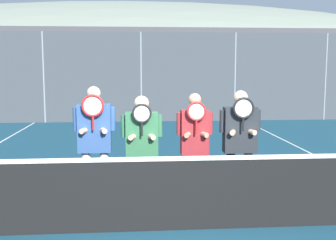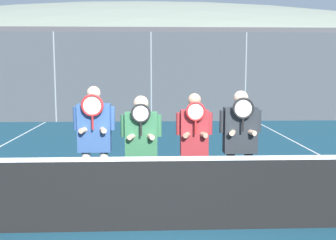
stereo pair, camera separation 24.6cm
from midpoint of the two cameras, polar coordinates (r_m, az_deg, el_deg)
name	(u,v)px [view 2 (the right image)]	position (r m, az deg, el deg)	size (l,w,h in m)	color
ground_plane	(154,230)	(5.76, -0.68, -14.74)	(120.00, 120.00, 0.00)	navy
hill_distant	(150,81)	(62.17, -2.29, 5.32)	(108.31, 60.17, 21.06)	gray
clubhouse_building	(162,68)	(23.87, -0.55, 7.07)	(20.66, 5.50, 4.08)	tan
fence_back	(151,77)	(16.46, -1.88, 5.82)	(22.33, 0.06, 3.47)	gray
tennis_net	(154,193)	(5.59, -0.69, -9.85)	(11.04, 0.09, 1.10)	gray
player_leftmost	(95,137)	(6.34, -8.83, -2.34)	(0.62, 0.34, 1.87)	white
player_center_left	(141,143)	(6.24, -2.51, -3.09)	(0.61, 0.34, 1.74)	white
player_center_right	(194,143)	(6.30, 4.68, -3.11)	(0.54, 0.34, 1.77)	black
player_rightmost	(240,139)	(6.44, 10.83, -2.48)	(0.63, 0.34, 1.80)	#232838
car_left_of_center	(101,95)	(19.25, -8.68, 3.39)	(4.47, 1.97, 1.69)	slate
car_center	(208,93)	(19.40, 5.84, 3.62)	(4.06, 2.08, 1.82)	#B2B7BC
car_right_of_center	(312,94)	(20.32, 19.31, 3.40)	(4.17, 2.03, 1.81)	slate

